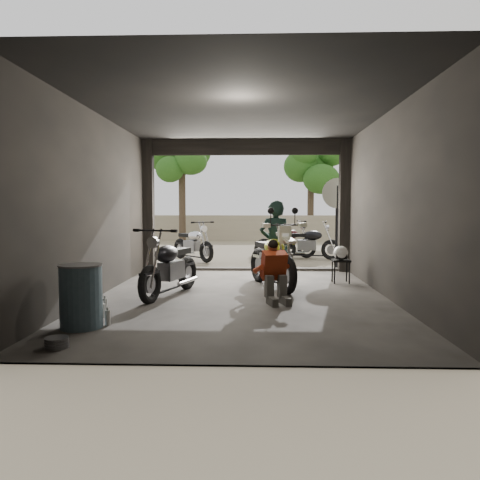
# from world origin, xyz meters

# --- Properties ---
(ground) EXTENTS (80.00, 80.00, 0.00)m
(ground) POSITION_xyz_m (0.00, 0.00, 0.00)
(ground) COLOR #7A6D56
(ground) RESTS_ON ground
(garage) EXTENTS (7.00, 7.13, 3.20)m
(garage) POSITION_xyz_m (0.00, 0.55, 1.28)
(garage) COLOR #2D2B28
(garage) RESTS_ON ground
(boundary_wall) EXTENTS (18.00, 0.30, 1.20)m
(boundary_wall) POSITION_xyz_m (0.00, 14.00, 0.60)
(boundary_wall) COLOR gray
(boundary_wall) RESTS_ON ground
(tree_left) EXTENTS (2.20, 2.20, 5.60)m
(tree_left) POSITION_xyz_m (-3.00, 12.50, 3.99)
(tree_left) COLOR #382B1E
(tree_left) RESTS_ON ground
(tree_right) EXTENTS (2.20, 2.20, 5.00)m
(tree_right) POSITION_xyz_m (2.80, 14.00, 3.56)
(tree_right) COLOR #382B1E
(tree_right) RESTS_ON ground
(main_bike) EXTENTS (1.41, 2.10, 1.30)m
(main_bike) POSITION_xyz_m (0.56, 1.03, 0.65)
(main_bike) COLOR beige
(main_bike) RESTS_ON ground
(left_bike) EXTENTS (1.23, 1.94, 1.22)m
(left_bike) POSITION_xyz_m (-1.26, 0.12, 0.61)
(left_bike) COLOR black
(left_bike) RESTS_ON ground
(outside_bike_a) EXTENTS (1.68, 1.77, 1.17)m
(outside_bike_a) POSITION_xyz_m (-1.61, 5.64, 0.59)
(outside_bike_a) COLOR black
(outside_bike_a) RESTS_ON ground
(outside_bike_b) EXTENTS (1.86, 1.12, 1.17)m
(outside_bike_b) POSITION_xyz_m (1.16, 6.36, 0.59)
(outside_bike_b) COLOR #380D0E
(outside_bike_b) RESTS_ON ground
(outside_bike_c) EXTENTS (1.80, 0.95, 1.16)m
(outside_bike_c) POSITION_xyz_m (1.83, 6.07, 0.58)
(outside_bike_c) COLOR black
(outside_bike_c) RESTS_ON ground
(rider) EXTENTS (0.67, 0.49, 1.70)m
(rider) POSITION_xyz_m (0.63, 1.24, 0.85)
(rider) COLOR black
(rider) RESTS_ON ground
(mechanic) EXTENTS (0.68, 0.80, 1.00)m
(mechanic) POSITION_xyz_m (0.57, -0.48, 0.50)
(mechanic) COLOR #AF3917
(mechanic) RESTS_ON ground
(stool) EXTENTS (0.36, 0.36, 0.50)m
(stool) POSITION_xyz_m (2.00, 1.62, 0.43)
(stool) COLOR black
(stool) RESTS_ON ground
(helmet) EXTENTS (0.38, 0.39, 0.29)m
(helmet) POSITION_xyz_m (1.98, 1.56, 0.64)
(helmet) COLOR silver
(helmet) RESTS_ON stool
(oil_drum) EXTENTS (0.64, 0.64, 0.83)m
(oil_drum) POSITION_xyz_m (-2.00, -2.13, 0.42)
(oil_drum) COLOR #3A5462
(oil_drum) RESTS_ON ground
(sign_post) EXTENTS (0.77, 0.08, 2.32)m
(sign_post) POSITION_xyz_m (2.31, 3.98, 1.56)
(sign_post) COLOR black
(sign_post) RESTS_ON ground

